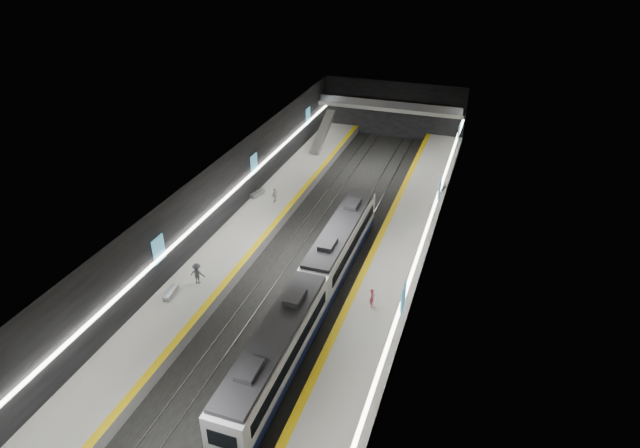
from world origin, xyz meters
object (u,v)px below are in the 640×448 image
at_px(bench_left_near, 171,293).
at_px(passenger_left_a, 275,195).
at_px(escalator, 323,132).
at_px(bench_right_far, 442,188).
at_px(passenger_left_b, 197,274).
at_px(passenger_right_a, 372,298).
at_px(train, 313,289).
at_px(bench_left_far, 258,194).

height_order(bench_left_near, passenger_left_a, passenger_left_a).
distance_m(escalator, bench_right_far, 18.99).
bearing_deg(passenger_left_b, passenger_right_a, 178.05).
bearing_deg(passenger_left_a, bench_left_near, 5.88).
bearing_deg(escalator, train, -72.67).
bearing_deg(bench_left_far, passenger_left_b, -70.10).
xyz_separation_m(bench_left_near, bench_left_far, (-0.85, 18.58, 0.00)).
distance_m(escalator, bench_left_near, 35.12).
distance_m(train, bench_right_far, 24.78).
bearing_deg(passenger_right_a, passenger_left_b, 94.94).
xyz_separation_m(passenger_left_a, passenger_left_b, (-0.27, -15.69, 0.14)).
bearing_deg(bench_right_far, bench_left_near, -113.74).
bearing_deg(bench_left_far, bench_right_far, 35.88).
bearing_deg(escalator, passenger_left_b, -89.80).
bearing_deg(passenger_left_a, bench_left_far, -95.91).
height_order(bench_left_far, passenger_right_a, passenger_right_a).
xyz_separation_m(bench_right_far, passenger_left_b, (-16.89, -24.59, 0.76)).
relative_size(bench_right_far, passenger_left_a, 1.00).
bearing_deg(bench_left_near, passenger_right_a, 6.77).
height_order(passenger_right_a, passenger_left_b, passenger_left_b).
height_order(train, escalator, escalator).
height_order(bench_right_far, passenger_left_b, passenger_left_b).
xyz_separation_m(train, bench_left_far, (-12.00, 15.56, -0.95)).
distance_m(passenger_right_a, passenger_left_a, 19.88).
height_order(escalator, bench_left_near, escalator).
bearing_deg(passenger_left_a, train, 43.73).
xyz_separation_m(escalator, passenger_left_a, (0.38, -17.20, -1.09)).
height_order(bench_right_far, passenger_left_a, passenger_left_a).
distance_m(bench_left_far, bench_right_far, 20.69).
bearing_deg(bench_right_far, passenger_left_a, -141.41).
relative_size(escalator, passenger_left_a, 4.92).
bearing_deg(escalator, bench_left_far, -96.92).
height_order(train, bench_left_far, train).
xyz_separation_m(train, passenger_right_a, (4.61, 0.96, -0.40)).
distance_m(bench_right_far, passenger_left_a, 18.86).
bearing_deg(bench_left_near, passenger_left_a, 77.68).
xyz_separation_m(passenger_right_a, passenger_left_a, (-14.23, 13.88, 0.02)).
bearing_deg(bench_right_far, passenger_right_a, -85.59).
relative_size(bench_left_near, bench_left_far, 0.98).
relative_size(escalator, passenger_left_b, 4.17).
bearing_deg(bench_left_near, bench_left_far, 85.21).
distance_m(bench_left_near, bench_right_far, 32.34).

